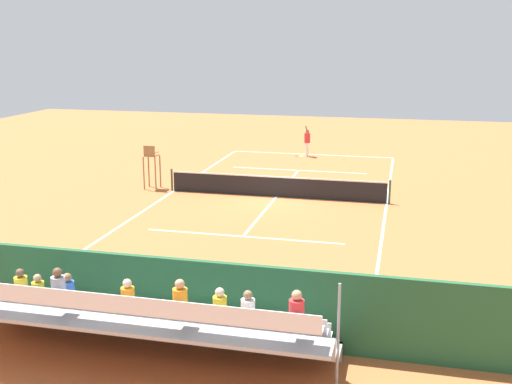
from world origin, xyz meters
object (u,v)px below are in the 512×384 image
object	(u,v)px
courtside_bench	(284,312)
tennis_ball_far	(304,163)
tennis_player	(307,140)
equipment_bag	(219,321)
tennis_racket	(301,156)
tennis_net	(276,186)
tennis_ball_near	(344,159)
bleacher_stand	(138,321)
umpire_chair	(151,162)

from	to	relation	value
courtside_bench	tennis_ball_far	world-z (taller)	courtside_bench
courtside_bench	tennis_player	distance (m)	23.78
equipment_bag	tennis_racket	bearing A→B (deg)	-85.50
tennis_net	tennis_ball_near	bearing A→B (deg)	-102.57
tennis_ball_near	tennis_ball_far	world-z (taller)	same
bleacher_stand	tennis_racket	size ratio (longest dim) A/B	15.54
equipment_bag	umpire_chair	bearing A→B (deg)	-61.11
umpire_chair	tennis_player	world-z (taller)	umpire_chair
tennis_net	tennis_ball_far	world-z (taller)	tennis_net
tennis_ball_near	equipment_bag	bearing A→B (deg)	87.86
tennis_player	tennis_racket	bearing A→B (deg)	27.56
tennis_racket	equipment_bag	bearing A→B (deg)	94.50
bleacher_stand	tennis_player	distance (m)	25.68
tennis_player	tennis_ball_far	size ratio (longest dim) A/B	29.18
umpire_chair	tennis_ball_far	bearing A→B (deg)	-128.67
equipment_bag	tennis_player	distance (m)	23.75
tennis_net	umpire_chair	bearing A→B (deg)	-1.67
tennis_ball_far	tennis_net	bearing A→B (deg)	90.02
tennis_net	tennis_player	bearing A→B (deg)	-88.90
tennis_player	courtside_bench	bearing A→B (deg)	97.59
tennis_ball_near	bleacher_stand	bearing A→B (deg)	85.13
tennis_net	equipment_bag	bearing A→B (deg)	95.51
bleacher_stand	tennis_ball_far	distance (m)	23.33
tennis_ball_near	tennis_ball_far	xyz separation A→B (m)	(2.16, 1.73, 0.00)
tennis_player	tennis_net	bearing A→B (deg)	91.10
courtside_bench	tennis_racket	size ratio (longest dim) A/B	3.09
tennis_net	tennis_ball_near	distance (m)	9.90
equipment_bag	tennis_ball_near	size ratio (longest dim) A/B	13.64
umpire_chair	tennis_player	bearing A→B (deg)	-120.70
bleacher_stand	tennis_net	bearing A→B (deg)	-89.93
tennis_net	tennis_player	xyz separation A→B (m)	(0.20, -10.29, 0.51)
bleacher_stand	courtside_bench	world-z (taller)	bleacher_stand
umpire_chair	bleacher_stand	bearing A→B (deg)	111.77
tennis_racket	courtside_bench	bearing A→B (deg)	98.52
courtside_bench	tennis_ball_near	size ratio (longest dim) A/B	27.27
umpire_chair	equipment_bag	size ratio (longest dim) A/B	2.38
umpire_chair	tennis_ball_near	world-z (taller)	umpire_chair
courtside_bench	umpire_chair	bearing A→B (deg)	-55.80
tennis_player	equipment_bag	bearing A→B (deg)	93.60
courtside_bench	tennis_ball_far	xyz separation A→B (m)	(2.95, -21.20, -0.53)
umpire_chair	courtside_bench	world-z (taller)	umpire_chair
bleacher_stand	equipment_bag	bearing A→B (deg)	-122.63
umpire_chair	courtside_bench	size ratio (longest dim) A/B	1.19
tennis_net	bleacher_stand	size ratio (longest dim) A/B	1.14
courtside_bench	tennis_ball_far	size ratio (longest dim) A/B	27.27
courtside_bench	bleacher_stand	bearing A→B (deg)	35.93
bleacher_stand	equipment_bag	size ratio (longest dim) A/B	10.07
tennis_ball_near	tennis_ball_far	bearing A→B (deg)	38.74
equipment_bag	courtside_bench	bearing A→B (deg)	-175.55
equipment_bag	tennis_ball_far	world-z (taller)	equipment_bag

